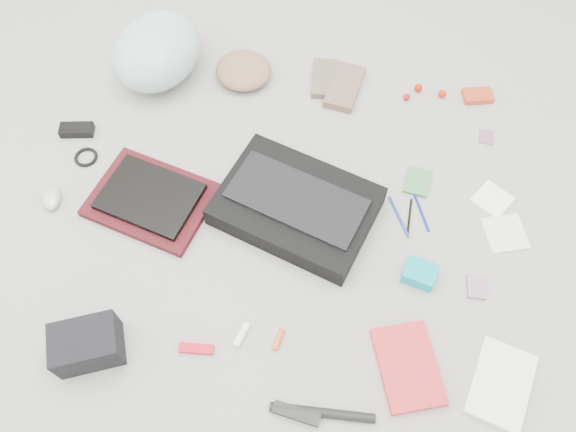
# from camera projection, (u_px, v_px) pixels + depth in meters

# --- Properties ---
(ground_plane) EXTENTS (4.00, 4.00, 0.00)m
(ground_plane) POSITION_uv_depth(u_px,v_px,m) (288.00, 224.00, 1.78)
(ground_plane) COLOR gray
(messenger_bag) EXTENTS (0.57, 0.50, 0.08)m
(messenger_bag) POSITION_uv_depth(u_px,v_px,m) (296.00, 206.00, 1.77)
(messenger_bag) COLOR black
(messenger_bag) RESTS_ON ground_plane
(bag_flap) EXTENTS (0.46, 0.34, 0.01)m
(bag_flap) POSITION_uv_depth(u_px,v_px,m) (296.00, 199.00, 1.73)
(bag_flap) COLOR black
(bag_flap) RESTS_ON messenger_bag
(laptop_sleeve) EXTENTS (0.45, 0.39, 0.03)m
(laptop_sleeve) POSITION_uv_depth(u_px,v_px,m) (151.00, 200.00, 1.81)
(laptop_sleeve) COLOR #3F0E14
(laptop_sleeve) RESTS_ON ground_plane
(laptop) EXTENTS (0.36, 0.31, 0.02)m
(laptop) POSITION_uv_depth(u_px,v_px,m) (150.00, 196.00, 1.79)
(laptop) COLOR black
(laptop) RESTS_ON laptop_sleeve
(bike_helmet) EXTENTS (0.40, 0.44, 0.22)m
(bike_helmet) POSITION_uv_depth(u_px,v_px,m) (157.00, 51.00, 2.01)
(bike_helmet) COLOR #A3D3D1
(bike_helmet) RESTS_ON ground_plane
(beanie) EXTENTS (0.25, 0.24, 0.07)m
(beanie) POSITION_uv_depth(u_px,v_px,m) (244.00, 70.00, 2.06)
(beanie) COLOR #836450
(beanie) RESTS_ON ground_plane
(mitten_left) EXTENTS (0.09, 0.18, 0.03)m
(mitten_left) POSITION_uv_depth(u_px,v_px,m) (324.00, 79.00, 2.07)
(mitten_left) COLOR #645A4B
(mitten_left) RESTS_ON ground_plane
(mitten_right) EXTENTS (0.15, 0.23, 0.03)m
(mitten_right) POSITION_uv_depth(u_px,v_px,m) (345.00, 87.00, 2.05)
(mitten_right) COLOR brown
(mitten_right) RESTS_ON ground_plane
(power_brick) EXTENTS (0.12, 0.06, 0.03)m
(power_brick) POSITION_uv_depth(u_px,v_px,m) (77.00, 130.00, 1.95)
(power_brick) COLOR black
(power_brick) RESTS_ON ground_plane
(cable_coil) EXTENTS (0.08, 0.08, 0.01)m
(cable_coil) POSITION_uv_depth(u_px,v_px,m) (86.00, 157.00, 1.91)
(cable_coil) COLOR black
(cable_coil) RESTS_ON ground_plane
(mouse) EXTENTS (0.08, 0.11, 0.04)m
(mouse) POSITION_uv_depth(u_px,v_px,m) (51.00, 198.00, 1.81)
(mouse) COLOR #ABABAB
(mouse) RESTS_ON ground_plane
(camera_bag) EXTENTS (0.21, 0.17, 0.12)m
(camera_bag) POSITION_uv_depth(u_px,v_px,m) (87.00, 345.00, 1.53)
(camera_bag) COLOR black
(camera_bag) RESTS_ON ground_plane
(multitool) EXTENTS (0.10, 0.03, 0.02)m
(multitool) POSITION_uv_depth(u_px,v_px,m) (196.00, 349.00, 1.58)
(multitool) COLOR red
(multitool) RESTS_ON ground_plane
(toiletry_tube_white) EXTENTS (0.05, 0.07, 0.02)m
(toiletry_tube_white) POSITION_uv_depth(u_px,v_px,m) (242.00, 335.00, 1.59)
(toiletry_tube_white) COLOR white
(toiletry_tube_white) RESTS_ON ground_plane
(toiletry_tube_orange) EXTENTS (0.04, 0.07, 0.02)m
(toiletry_tube_orange) POSITION_uv_depth(u_px,v_px,m) (278.00, 339.00, 1.59)
(toiletry_tube_orange) COLOR #D44C1C
(toiletry_tube_orange) RESTS_ON ground_plane
(u_lock) EXTENTS (0.13, 0.06, 0.03)m
(u_lock) POSITION_uv_depth(u_px,v_px,m) (296.00, 414.00, 1.49)
(u_lock) COLOR black
(u_lock) RESTS_ON ground_plane
(bike_pump) EXTENTS (0.28, 0.04, 0.03)m
(bike_pump) POSITION_uv_depth(u_px,v_px,m) (322.00, 413.00, 1.49)
(bike_pump) COLOR black
(bike_pump) RESTS_ON ground_plane
(book_red) EXTENTS (0.21, 0.27, 0.02)m
(book_red) POSITION_uv_depth(u_px,v_px,m) (408.00, 366.00, 1.55)
(book_red) COLOR red
(book_red) RESTS_ON ground_plane
(book_white) EXTENTS (0.22, 0.26, 0.02)m
(book_white) POSITION_uv_depth(u_px,v_px,m) (501.00, 384.00, 1.52)
(book_white) COLOR white
(book_white) RESTS_ON ground_plane
(notepad) EXTENTS (0.10, 0.12, 0.01)m
(notepad) POSITION_uv_depth(u_px,v_px,m) (417.00, 182.00, 1.86)
(notepad) COLOR #41784A
(notepad) RESTS_ON ground_plane
(pen_blue) EXTENTS (0.06, 0.15, 0.01)m
(pen_blue) POSITION_uv_depth(u_px,v_px,m) (399.00, 216.00, 1.79)
(pen_blue) COLOR navy
(pen_blue) RESTS_ON ground_plane
(pen_black) EXTENTS (0.03, 0.13, 0.01)m
(pen_black) POSITION_uv_depth(u_px,v_px,m) (409.00, 217.00, 1.79)
(pen_black) COLOR black
(pen_black) RESTS_ON ground_plane
(pen_navy) EXTENTS (0.05, 0.13, 0.01)m
(pen_navy) POSITION_uv_depth(u_px,v_px,m) (422.00, 213.00, 1.80)
(pen_navy) COLOR navy
(pen_navy) RESTS_ON ground_plane
(accordion_wallet) EXTENTS (0.11, 0.10, 0.05)m
(accordion_wallet) POSITION_uv_depth(u_px,v_px,m) (420.00, 274.00, 1.67)
(accordion_wallet) COLOR #01A2AF
(accordion_wallet) RESTS_ON ground_plane
(card_deck) EXTENTS (0.05, 0.08, 0.01)m
(card_deck) POSITION_uv_depth(u_px,v_px,m) (476.00, 287.00, 1.67)
(card_deck) COLOR #A07B95
(card_deck) RESTS_ON ground_plane
(napkin_top) EXTENTS (0.15, 0.15, 0.01)m
(napkin_top) POSITION_uv_depth(u_px,v_px,m) (493.00, 199.00, 1.83)
(napkin_top) COLOR white
(napkin_top) RESTS_ON ground_plane
(napkin_bottom) EXTENTS (0.15, 0.15, 0.01)m
(napkin_bottom) POSITION_uv_depth(u_px,v_px,m) (505.00, 233.00, 1.76)
(napkin_bottom) COLOR silver
(napkin_bottom) RESTS_ON ground_plane
(lollipop_a) EXTENTS (0.03, 0.03, 0.03)m
(lollipop_a) POSITION_uv_depth(u_px,v_px,m) (407.00, 97.00, 2.03)
(lollipop_a) COLOR #A50A1A
(lollipop_a) RESTS_ON ground_plane
(lollipop_b) EXTENTS (0.03, 0.03, 0.03)m
(lollipop_b) POSITION_uv_depth(u_px,v_px,m) (418.00, 88.00, 2.05)
(lollipop_b) COLOR #BA1602
(lollipop_b) RESTS_ON ground_plane
(lollipop_c) EXTENTS (0.03, 0.03, 0.03)m
(lollipop_c) POSITION_uv_depth(u_px,v_px,m) (442.00, 94.00, 2.03)
(lollipop_c) COLOR #B01A07
(lollipop_c) RESTS_ON ground_plane
(altoids_tin) EXTENTS (0.11, 0.08, 0.02)m
(altoids_tin) POSITION_uv_depth(u_px,v_px,m) (478.00, 96.00, 2.03)
(altoids_tin) COLOR #B93A1F
(altoids_tin) RESTS_ON ground_plane
(stamp_sheet) EXTENTS (0.06, 0.07, 0.00)m
(stamp_sheet) POSITION_uv_depth(u_px,v_px,m) (486.00, 137.00, 1.95)
(stamp_sheet) COLOR #8B5879
(stamp_sheet) RESTS_ON ground_plane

